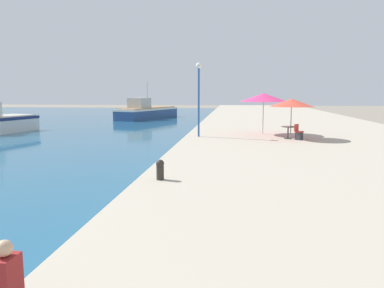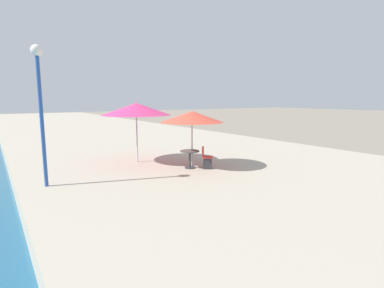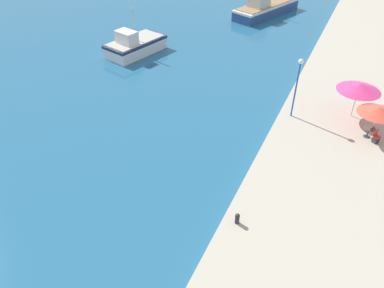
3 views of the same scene
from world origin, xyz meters
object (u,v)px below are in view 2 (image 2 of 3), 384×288
cafe_umbrella_pink (192,117)px  cafe_table (190,156)px  cafe_chair_left (207,161)px  lamppost (40,92)px  cafe_umbrella_white (136,109)px

cafe_umbrella_pink → cafe_table: (-0.16, -0.07, -1.61)m
cafe_table → cafe_chair_left: bearing=-39.9°
lamppost → cafe_chair_left: bearing=-8.9°
cafe_umbrella_pink → cafe_umbrella_white: cafe_umbrella_white is taller
cafe_umbrella_pink → cafe_umbrella_white: (-1.47, 2.30, 0.28)m
cafe_table → cafe_umbrella_pink: bearing=23.6°
cafe_umbrella_white → cafe_chair_left: 3.99m
cafe_table → cafe_chair_left: 0.75m
cafe_chair_left → cafe_umbrella_white: bearing=-106.7°
cafe_table → cafe_chair_left: cafe_chair_left is taller
cafe_chair_left → lamppost: 6.65m
cafe_umbrella_pink → cafe_chair_left: (0.39, -0.53, -1.82)m
cafe_umbrella_pink → cafe_table: 1.62m
cafe_chair_left → lamppost: bearing=-59.0°
cafe_umbrella_white → cafe_chair_left: size_ratio=3.42×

